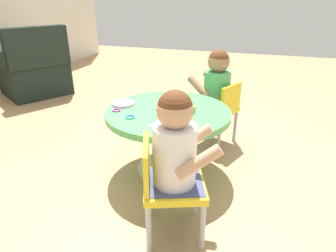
# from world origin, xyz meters

# --- Properties ---
(ground_plane) EXTENTS (10.00, 10.00, 0.00)m
(ground_plane) POSITION_xyz_m (0.00, 0.00, 0.00)
(ground_plane) COLOR tan
(craft_table) EXTENTS (0.84, 0.84, 0.47)m
(craft_table) POSITION_xyz_m (0.00, 0.00, 0.35)
(craft_table) COLOR silver
(craft_table) RESTS_ON ground
(child_chair_left) EXTENTS (0.39, 0.39, 0.54)m
(child_chair_left) POSITION_xyz_m (-0.57, -0.18, 0.31)
(child_chair_left) COLOR #B7B7BC
(child_chair_left) RESTS_ON ground
(seated_child_left) EXTENTS (0.38, 0.42, 0.51)m
(seated_child_left) POSITION_xyz_m (-0.56, -0.22, 0.53)
(seated_child_left) COLOR #3F4772
(seated_child_left) RESTS_ON ground
(child_chair_right) EXTENTS (0.39, 0.39, 0.54)m
(child_chair_right) POSITION_xyz_m (0.54, -0.26, 0.31)
(child_chair_right) COLOR #B7B7BC
(child_chair_right) RESTS_ON ground
(seated_child_right) EXTENTS (0.38, 0.42, 0.51)m
(seated_child_right) POSITION_xyz_m (0.55, -0.23, 0.53)
(seated_child_right) COLOR #3F4772
(seated_child_right) RESTS_ON ground
(armchair_dark) EXTENTS (0.96, 0.97, 0.85)m
(armchair_dark) POSITION_xyz_m (1.18, 2.15, 0.31)
(armchair_dark) COLOR black
(armchair_dark) RESTS_ON ground
(rolling_pin) EXTENTS (0.23, 0.09, 0.05)m
(rolling_pin) POSITION_xyz_m (-0.06, -0.14, 0.49)
(rolling_pin) COLOR green
(rolling_pin) RESTS_ON craft_table
(craft_scissors) EXTENTS (0.13, 0.13, 0.01)m
(craft_scissors) POSITION_xyz_m (-0.23, -0.04, 0.47)
(craft_scissors) COLOR silver
(craft_scissors) RESTS_ON craft_table
(playdough_blob_0) EXTENTS (0.16, 0.16, 0.02)m
(playdough_blob_0) POSITION_xyz_m (0.00, 0.33, 0.48)
(playdough_blob_0) COLOR #CC99E5
(playdough_blob_0) RESTS_ON craft_table
(cookie_cutter_0) EXTENTS (0.07, 0.07, 0.01)m
(cookie_cutter_0) POSITION_xyz_m (0.08, -0.03, 0.47)
(cookie_cutter_0) COLOR #4CB259
(cookie_cutter_0) RESTS_ON craft_table
(cookie_cutter_1) EXTENTS (0.06, 0.06, 0.01)m
(cookie_cutter_1) POSITION_xyz_m (-0.20, 0.18, 0.47)
(cookie_cutter_1) COLOR #3F99D8
(cookie_cutter_1) RESTS_ON craft_table
(cookie_cutter_2) EXTENTS (0.07, 0.07, 0.01)m
(cookie_cutter_2) POSITION_xyz_m (0.13, 0.08, 0.47)
(cookie_cutter_2) COLOR #3F99D8
(cookie_cutter_2) RESTS_ON craft_table
(cookie_cutter_3) EXTENTS (0.06, 0.06, 0.01)m
(cookie_cutter_3) POSITION_xyz_m (-0.12, 0.32, 0.47)
(cookie_cutter_3) COLOR #D83FA5
(cookie_cutter_3) RESTS_ON craft_table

